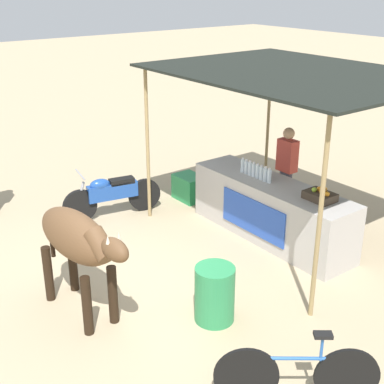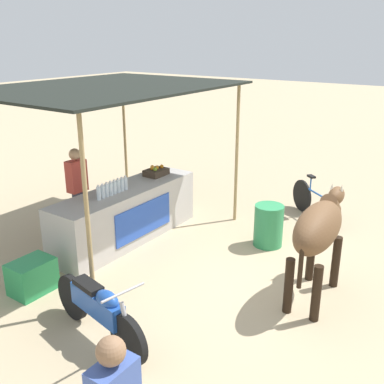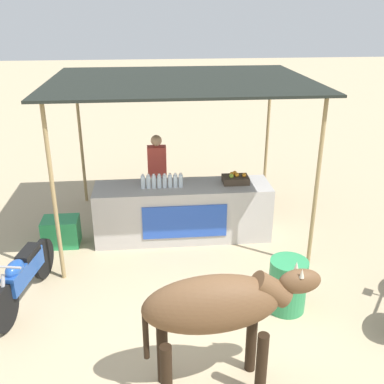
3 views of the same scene
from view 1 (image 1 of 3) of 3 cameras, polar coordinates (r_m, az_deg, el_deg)
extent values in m
plane|color=tan|center=(7.76, -3.50, -9.21)|extent=(60.00, 60.00, 0.00)
cube|color=#B2ADA8|center=(8.80, 8.42, -1.93)|extent=(3.00, 0.80, 0.96)
cube|color=#264CB2|center=(8.53, 6.47, -2.62)|extent=(1.40, 0.02, 0.58)
cube|color=black|center=(8.37, 10.76, 12.44)|extent=(4.20, 3.20, 0.04)
cylinder|color=#997F51|center=(9.20, -4.77, 5.04)|extent=(0.06, 0.06, 2.68)
cylinder|color=#997F51|center=(6.53, 13.47, -2.92)|extent=(0.06, 0.06, 2.68)
cylinder|color=#997F51|center=(10.95, 8.14, 7.69)|extent=(0.06, 0.06, 2.68)
cylinder|color=silver|center=(8.99, 5.41, 2.80)|extent=(0.07, 0.07, 0.22)
cylinder|color=white|center=(8.95, 5.44, 3.56)|extent=(0.04, 0.04, 0.03)
cylinder|color=silver|center=(8.92, 5.80, 2.65)|extent=(0.07, 0.07, 0.22)
cylinder|color=white|center=(8.88, 5.83, 3.41)|extent=(0.04, 0.04, 0.03)
cylinder|color=silver|center=(8.86, 6.19, 2.49)|extent=(0.07, 0.07, 0.22)
cylinder|color=white|center=(8.82, 6.23, 3.25)|extent=(0.04, 0.04, 0.03)
cylinder|color=silver|center=(8.80, 6.59, 2.33)|extent=(0.07, 0.07, 0.22)
cylinder|color=white|center=(8.76, 6.63, 3.10)|extent=(0.04, 0.04, 0.03)
cylinder|color=silver|center=(8.74, 7.00, 2.17)|extent=(0.07, 0.07, 0.22)
cylinder|color=white|center=(8.70, 7.03, 2.94)|extent=(0.04, 0.04, 0.03)
cylinder|color=silver|center=(8.68, 7.41, 2.00)|extent=(0.07, 0.07, 0.22)
cylinder|color=white|center=(8.64, 7.45, 2.78)|extent=(0.04, 0.04, 0.03)
cylinder|color=silver|center=(8.62, 7.82, 1.84)|extent=(0.07, 0.07, 0.22)
cylinder|color=white|center=(8.58, 7.86, 2.62)|extent=(0.04, 0.04, 0.03)
cylinder|color=silver|center=(8.56, 8.24, 1.67)|extent=(0.07, 0.07, 0.22)
cylinder|color=white|center=(8.52, 8.29, 2.45)|extent=(0.04, 0.04, 0.03)
cube|color=#3F3326|center=(8.07, 13.48, -0.44)|extent=(0.44, 0.32, 0.12)
sphere|color=orange|center=(8.10, 13.44, 0.33)|extent=(0.08, 0.08, 0.08)
sphere|color=#8CB22D|center=(8.05, 12.89, 0.24)|extent=(0.08, 0.08, 0.08)
sphere|color=orange|center=(8.10, 13.97, 0.28)|extent=(0.08, 0.08, 0.08)
sphere|color=orange|center=(7.93, 14.21, -0.21)|extent=(0.08, 0.08, 0.08)
sphere|color=orange|center=(8.02, 13.65, 0.08)|extent=(0.08, 0.08, 0.08)
cylinder|color=#383842|center=(9.58, 9.85, -0.23)|extent=(0.22, 0.22, 0.88)
cube|color=#BF3F33|center=(9.33, 10.14, 3.86)|extent=(0.34, 0.20, 0.56)
sphere|color=tan|center=(9.21, 10.30, 6.17)|extent=(0.20, 0.20, 0.20)
cube|color=#268C4C|center=(10.27, -0.27, 0.49)|extent=(0.60, 0.44, 0.48)
cylinder|color=#2D8C51|center=(6.75, 2.43, -10.81)|extent=(0.50, 0.50, 0.74)
ellipsoid|color=brown|center=(6.71, -12.38, -4.54)|extent=(1.43, 0.62, 0.60)
cylinder|color=black|center=(6.76, -8.44, -10.78)|extent=(0.12, 0.12, 0.78)
cylinder|color=black|center=(6.61, -11.13, -11.84)|extent=(0.12, 0.12, 0.78)
cylinder|color=black|center=(7.49, -12.60, -7.56)|extent=(0.12, 0.12, 0.78)
cylinder|color=black|center=(7.36, -15.08, -8.41)|extent=(0.12, 0.12, 0.78)
cylinder|color=brown|center=(6.20, -9.73, -5.59)|extent=(0.46, 0.27, 0.41)
ellipsoid|color=brown|center=(5.94, -8.22, -6.12)|extent=(0.45, 0.25, 0.26)
cone|color=beige|center=(5.93, -7.84, -4.65)|extent=(0.05, 0.05, 0.10)
cone|color=beige|center=(5.86, -8.97, -5.05)|extent=(0.05, 0.05, 0.10)
cylinder|color=black|center=(7.37, -14.77, -4.61)|extent=(0.06, 0.06, 0.60)
cylinder|color=black|center=(9.50, -11.86, -1.49)|extent=(0.19, 0.60, 0.60)
cylinder|color=black|center=(9.82, -5.10, -0.28)|extent=(0.19, 0.60, 0.60)
cube|color=#1E4799|center=(9.57, -8.48, 0.11)|extent=(0.35, 0.92, 0.28)
ellipsoid|color=#1E4799|center=(9.46, -9.80, 0.79)|extent=(0.27, 0.39, 0.20)
cube|color=black|center=(9.56, -7.51, 1.18)|extent=(0.26, 0.47, 0.10)
cylinder|color=#99999E|center=(9.29, -11.84, 1.84)|extent=(0.55, 0.13, 0.03)
cylinder|color=#99999E|center=(9.42, -11.84, -0.36)|extent=(0.09, 0.21, 0.49)
cylinder|color=black|center=(5.66, 5.81, -18.94)|extent=(0.43, 0.55, 0.66)
cylinder|color=black|center=(5.83, 16.17, -18.38)|extent=(0.43, 0.55, 0.66)
cylinder|color=#2659A5|center=(5.58, 11.25, -17.02)|extent=(0.55, 0.70, 0.04)
cylinder|color=#2659A5|center=(5.55, 13.66, -15.92)|extent=(0.03, 0.03, 0.28)
cube|color=black|center=(5.46, 13.82, -14.60)|extent=(0.19, 0.20, 0.04)
camera|label=2|loc=(10.99, -35.12, 15.40)|focal=42.00mm
camera|label=3|loc=(6.21, -50.02, 12.43)|focal=42.00mm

